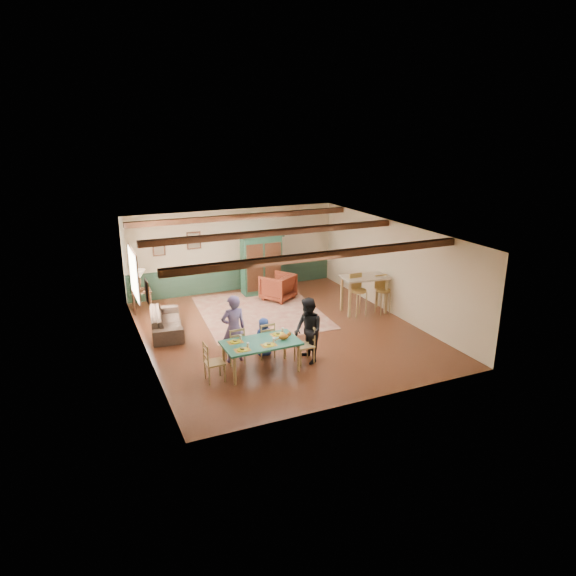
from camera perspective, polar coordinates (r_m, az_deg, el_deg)
name	(u,v)px	position (r m, az deg, el deg)	size (l,w,h in m)	color
floor	(281,331)	(13.77, -0.75, -4.83)	(8.00, 8.00, 0.00)	#4A2214
wall_back	(233,250)	(16.94, -6.08, 4.18)	(7.00, 0.02, 2.70)	beige
wall_left	(143,301)	(12.44, -15.78, -1.37)	(0.02, 8.00, 2.70)	beige
wall_right	(394,269)	(14.97, 11.66, 2.12)	(0.02, 8.00, 2.70)	beige
ceiling	(281,232)	(12.98, -0.79, 6.26)	(7.00, 8.00, 0.02)	silver
wainscot_back	(235,277)	(17.15, -5.96, 1.24)	(6.95, 0.03, 0.90)	#1E3829
ceiling_beam_front	(323,256)	(10.97, 3.92, 3.62)	(6.95, 0.16, 0.16)	black
ceiling_beam_mid	(275,232)	(13.36, -1.47, 6.19)	(6.95, 0.16, 0.16)	black
ceiling_beam_back	(242,217)	(15.76, -5.10, 7.88)	(6.95, 0.16, 0.16)	black
window_left	(134,274)	(14.00, -16.78, 1.50)	(0.06, 1.60, 1.30)	white
picture_left_wall	(147,292)	(11.75, -15.36, -0.38)	(0.04, 0.42, 0.52)	#7F735C
picture_back_a	(194,240)	(16.48, -10.42, 5.22)	(0.45, 0.04, 0.55)	#7F735C
picture_back_b	(159,248)	(16.30, -14.15, 4.30)	(0.38, 0.04, 0.48)	#7F735C
dining_table	(261,357)	(11.51, -3.01, -7.62)	(1.68, 0.93, 0.70)	#1F6551
dining_chair_far_left	(235,344)	(11.94, -5.90, -6.25)	(0.39, 0.41, 0.89)	#9D804E
dining_chair_far_right	(265,339)	(12.17, -2.56, -5.69)	(0.39, 0.41, 0.89)	#9D804E
dining_chair_end_left	(214,362)	(11.16, -8.19, -8.10)	(0.39, 0.41, 0.89)	#9D804E
dining_chair_end_right	(304,345)	(11.87, 1.83, -6.30)	(0.39, 0.41, 0.89)	#9D804E
person_man	(234,329)	(11.86, -6.07, -4.52)	(0.59, 0.39, 1.61)	slate
person_woman	(308,331)	(11.78, 2.26, -4.76)	(0.75, 0.58, 1.54)	black
person_child	(264,337)	(12.22, -2.69, -5.45)	(0.46, 0.30, 0.94)	navy
cat	(284,336)	(11.44, -0.47, -5.38)	(0.34, 0.13, 0.17)	#BC6A21
place_setting_near_left	(242,348)	(10.98, -5.09, -6.64)	(0.37, 0.28, 0.11)	gold
place_setting_near_center	(269,343)	(11.18, -2.14, -6.12)	(0.37, 0.28, 0.11)	gold
place_setting_far_left	(235,340)	(11.39, -5.89, -5.75)	(0.37, 0.28, 0.11)	gold
place_setting_far_right	(278,332)	(11.73, -1.12, -4.95)	(0.37, 0.28, 0.11)	gold
area_rug	(260,312)	(15.17, -3.11, -2.66)	(3.39, 4.02, 0.01)	beige
armoire	(261,264)	(16.58, -2.99, 2.68)	(1.40, 0.56, 1.98)	#163728
armchair	(278,287)	(16.11, -1.14, 0.13)	(0.89, 0.92, 0.83)	#46150E
sofa	(166,322)	(14.00, -13.38, -3.66)	(1.98, 0.77, 0.58)	#362922
end_table	(142,301)	(15.66, -15.92, -1.39)	(0.55, 0.55, 0.67)	black
table_lamp	(140,280)	(15.47, -16.12, 0.86)	(0.34, 0.34, 0.61)	tan
counter_table	(364,294)	(15.13, 8.42, -0.71)	(1.32, 0.77, 1.10)	beige
bar_stool_left	(359,296)	(14.79, 7.85, -0.84)	(0.44, 0.48, 1.23)	#A88541
bar_stool_right	(383,295)	(15.12, 10.54, -0.77)	(0.40, 0.44, 1.13)	#A88541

